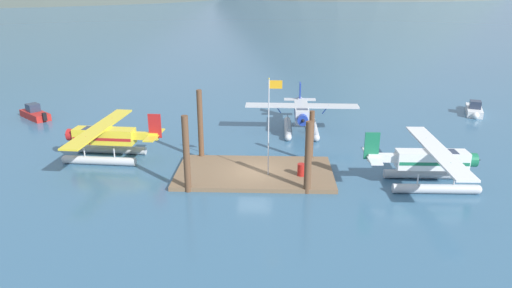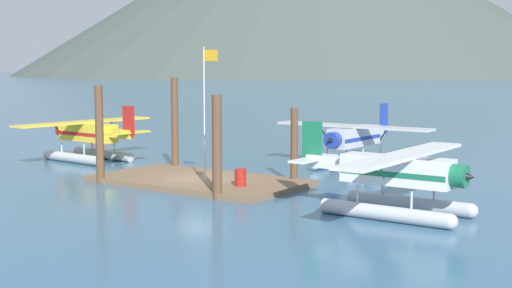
% 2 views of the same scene
% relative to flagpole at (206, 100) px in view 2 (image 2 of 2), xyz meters
% --- Properties ---
extents(ground_plane, '(1200.00, 1200.00, 0.00)m').
position_rel_flagpole_xyz_m(ground_plane, '(-1.12, 0.66, -4.61)').
color(ground_plane, '#38607F').
extents(dock_platform, '(11.42, 6.26, 0.30)m').
position_rel_flagpole_xyz_m(dock_platform, '(-1.12, 0.66, -4.46)').
color(dock_platform, brown).
rests_on(dock_platform, ground).
extents(piling_near_left, '(0.44, 0.44, 5.32)m').
position_rel_flagpole_xyz_m(piling_near_left, '(-5.49, -2.37, -1.94)').
color(piling_near_left, brown).
rests_on(piling_near_left, ground).
extents(piling_near_right, '(0.47, 0.47, 4.99)m').
position_rel_flagpole_xyz_m(piling_near_right, '(2.53, -2.28, -2.11)').
color(piling_near_right, brown).
rests_on(piling_near_right, ground).
extents(piling_far_left, '(0.42, 0.42, 5.65)m').
position_rel_flagpole_xyz_m(piling_far_left, '(-5.47, 3.67, -1.78)').
color(piling_far_left, brown).
rests_on(piling_far_left, ground).
extents(piling_far_right, '(0.40, 0.40, 4.10)m').
position_rel_flagpole_xyz_m(piling_far_right, '(3.19, 3.57, -2.56)').
color(piling_far_right, brown).
rests_on(piling_far_right, ground).
extents(flagpole, '(0.95, 0.10, 7.04)m').
position_rel_flagpole_xyz_m(flagpole, '(0.00, 0.00, 0.00)').
color(flagpole, silver).
rests_on(flagpole, dock_platform).
extents(fuel_drum, '(0.62, 0.62, 0.88)m').
position_rel_flagpole_xyz_m(fuel_drum, '(2.27, -0.06, -3.87)').
color(fuel_drum, '#AD1E19').
rests_on(fuel_drum, dock_platform).
extents(seaplane_white_stbd_aft, '(7.98, 10.41, 3.84)m').
position_rel_flagpole_xyz_m(seaplane_white_stbd_aft, '(11.11, -0.80, -3.03)').
color(seaplane_white_stbd_aft, '#B7BABF').
rests_on(seaplane_white_stbd_aft, ground).
extents(seaplane_yellow_port_fwd, '(7.97, 10.47, 3.84)m').
position_rel_flagpole_xyz_m(seaplane_yellow_port_fwd, '(-13.12, 3.47, -3.03)').
color(seaplane_yellow_port_fwd, '#B7BABF').
rests_on(seaplane_yellow_port_fwd, ground).
extents(seaplane_silver_bow_right, '(10.42, 7.98, 3.84)m').
position_rel_flagpole_xyz_m(seaplane_silver_bow_right, '(2.85, 11.15, -3.03)').
color(seaplane_silver_bow_right, '#B7BABF').
rests_on(seaplane_silver_bow_right, ground).
extents(boat_red_open_west, '(4.17, 3.87, 1.50)m').
position_rel_flagpole_xyz_m(boat_red_open_west, '(-24.63, 14.82, -4.12)').
color(boat_red_open_west, '#B2231E').
rests_on(boat_red_open_west, ground).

